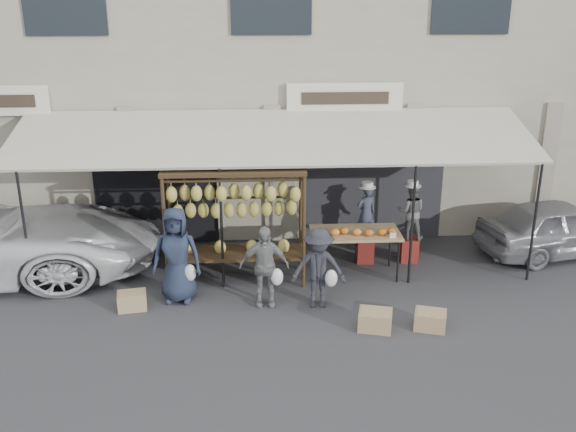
% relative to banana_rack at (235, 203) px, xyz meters
% --- Properties ---
extents(ground_plane, '(90.00, 90.00, 0.00)m').
position_rel_banana_rack_xyz_m(ground_plane, '(0.76, -1.41, -1.58)').
color(ground_plane, '#2D2D30').
extents(shophouse, '(24.00, 6.15, 7.30)m').
position_rel_banana_rack_xyz_m(shophouse, '(0.76, 5.08, 2.07)').
color(shophouse, '#A69F85').
rests_on(shophouse, ground_plane).
extents(awning, '(10.00, 2.35, 2.92)m').
position_rel_banana_rack_xyz_m(awning, '(0.77, 0.86, 1.00)').
color(awning, beige).
rests_on(awning, ground_plane).
extents(banana_rack, '(2.60, 0.90, 2.24)m').
position_rel_banana_rack_xyz_m(banana_rack, '(0.00, 0.00, 0.00)').
color(banana_rack, '#302112').
rests_on(banana_rack, ground_plane).
extents(produce_table, '(1.70, 0.90, 1.04)m').
position_rel_banana_rack_xyz_m(produce_table, '(2.28, 0.10, -0.70)').
color(produce_table, tan).
rests_on(produce_table, ground_plane).
extents(vendor_left, '(0.49, 0.40, 1.15)m').
position_rel_banana_rack_xyz_m(vendor_left, '(2.59, 0.77, -0.53)').
color(vendor_left, '#343848').
rests_on(vendor_left, stool_left).
extents(vendor_right, '(0.63, 0.54, 1.14)m').
position_rel_banana_rack_xyz_m(vendor_right, '(3.49, 0.77, -0.51)').
color(vendor_right, slate).
rests_on(vendor_right, stool_right).
extents(customer_left, '(0.89, 0.61, 1.74)m').
position_rel_banana_rack_xyz_m(customer_left, '(-1.02, -0.74, -0.70)').
color(customer_left, '#20283C').
rests_on(customer_left, ground_plane).
extents(customer_mid, '(0.87, 0.37, 1.47)m').
position_rel_banana_rack_xyz_m(customer_mid, '(0.51, -1.00, -0.84)').
color(customer_mid, gray).
rests_on(customer_mid, ground_plane).
extents(customer_right, '(0.97, 0.60, 1.45)m').
position_rel_banana_rack_xyz_m(customer_right, '(1.45, -1.11, -0.85)').
color(customer_right, '#27282F').
rests_on(customer_right, ground_plane).
extents(stool_left, '(0.39, 0.39, 0.47)m').
position_rel_banana_rack_xyz_m(stool_left, '(2.59, 0.77, -1.34)').
color(stool_left, maroon).
rests_on(stool_left, ground_plane).
extents(stool_right, '(0.45, 0.45, 0.50)m').
position_rel_banana_rack_xyz_m(stool_right, '(3.49, 0.77, -1.33)').
color(stool_right, maroon).
rests_on(stool_right, ground_plane).
extents(crate_near_a, '(0.62, 0.52, 0.32)m').
position_rel_banana_rack_xyz_m(crate_near_a, '(2.31, -1.96, -1.41)').
color(crate_near_a, tan).
rests_on(crate_near_a, ground_plane).
extents(crate_near_b, '(0.60, 0.52, 0.30)m').
position_rel_banana_rack_xyz_m(crate_near_b, '(3.21, -1.99, -1.42)').
color(crate_near_b, tan).
rests_on(crate_near_b, ground_plane).
extents(crate_far, '(0.55, 0.45, 0.30)m').
position_rel_banana_rack_xyz_m(crate_far, '(-1.80, -1.03, -1.43)').
color(crate_far, tan).
rests_on(crate_far, ground_plane).
extents(sedan, '(3.67, 2.09, 1.18)m').
position_rel_banana_rack_xyz_m(sedan, '(6.70, 0.97, -0.99)').
color(sedan, gray).
rests_on(sedan, ground_plane).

